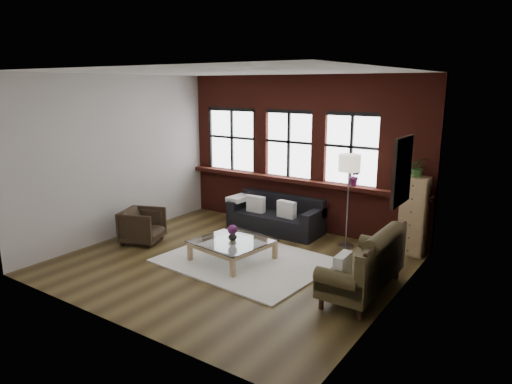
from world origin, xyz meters
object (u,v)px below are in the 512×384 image
Objects in this scene: armchair at (142,226)px; dark_sofa at (275,215)px; vintage_settee at (363,262)px; coffee_table at (233,251)px; vase at (232,236)px; floor_lamp at (348,198)px; drawer_chest at (414,216)px.

dark_sofa is at bearing -61.89° from armchair.
vintage_settee reaches higher than dark_sofa.
armchair is at bearing -176.40° from vintage_settee.
armchair is 2.04m from coffee_table.
vase is 0.08× the size of floor_lamp.
drawer_chest is at bearing 85.99° from vintage_settee.
dark_sofa is 3.14m from vintage_settee.
drawer_chest is 0.74× the size of floor_lamp.
drawer_chest is (4.50, 2.34, 0.38)m from armchair.
dark_sofa is at bearing 98.14° from vase.
coffee_table is 2.36m from floor_lamp.
floor_lamp is at bearing 52.91° from coffee_table.
vase is (-2.33, -0.06, -0.03)m from vintage_settee.
dark_sofa is 1.09× the size of vintage_settee.
dark_sofa reaches higher than coffee_table.
dark_sofa is 1.86m from coffee_table.
armchair is 4.65× the size of vase.
dark_sofa is 1.85m from vase.
drawer_chest reaches higher than coffee_table.
armchair is at bearing -152.53° from drawer_chest.
vintage_settee is at bearing -60.15° from floor_lamp.
coffee_table is at bearing 33.69° from vase.
vintage_settee is at bearing 1.56° from coffee_table.
armchair is (-4.36, -0.27, -0.15)m from vintage_settee.
vase is (2.03, 0.21, 0.12)m from armchair.
floor_lamp is (-0.99, 1.72, 0.47)m from vintage_settee.
dark_sofa is 1.69× the size of coffee_table.
vintage_settee is (2.59, -1.77, 0.13)m from dark_sofa.
drawer_chest is (2.74, 0.30, 0.35)m from dark_sofa.
floor_lamp is (-1.13, -0.35, 0.24)m from drawer_chest.
vintage_settee is at bearing -34.27° from dark_sofa.
floor_lamp reaches higher than drawer_chest.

